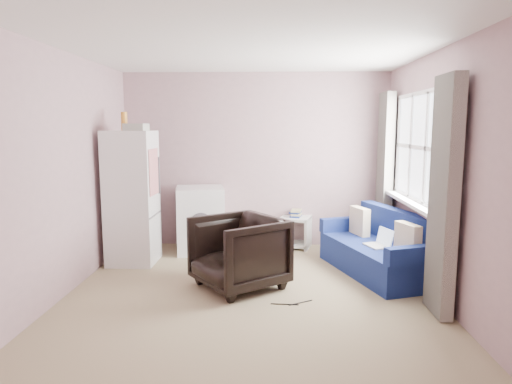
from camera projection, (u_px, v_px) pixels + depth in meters
room at (251, 175)px, 4.53m from camera, size 3.84×4.24×2.54m
armchair at (239, 249)px, 4.91m from camera, size 1.13×1.14×0.86m
fridge at (132, 197)px, 5.76m from camera, size 0.60×0.58×1.91m
washing_machine at (200, 218)px, 6.35m from camera, size 0.74×0.74×0.90m
side_table at (296, 230)px, 6.58m from camera, size 0.50×0.50×0.56m
sofa at (381, 251)px, 5.42m from camera, size 1.24×1.81×0.74m
window_dressing at (409, 182)px, 5.18m from camera, size 0.17×2.62×2.18m
floor_cables at (293, 303)px, 4.49m from camera, size 0.42×0.15×0.01m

